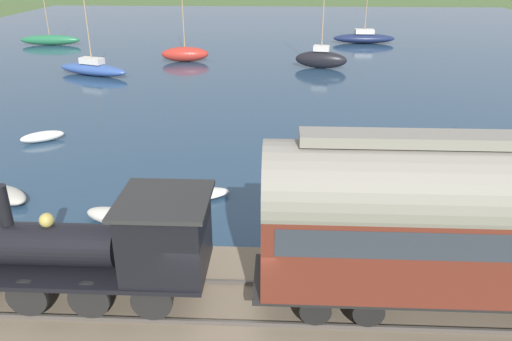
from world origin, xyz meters
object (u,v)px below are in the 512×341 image
at_px(rowboat_near_shore, 116,217).
at_px(passenger_coach, 469,218).
at_px(rowboat_far_out, 7,195).
at_px(rowboat_mid_harbor, 193,195).
at_px(steam_locomotive, 117,243).
at_px(rowboat_off_pier, 42,137).
at_px(sailboat_navy, 364,38).
at_px(sailboat_red, 185,54).
at_px(sailboat_blue, 93,69).
at_px(sailboat_green, 50,39).
at_px(sailboat_black, 321,58).

bearing_deg(rowboat_near_shore, passenger_coach, -95.92).
bearing_deg(rowboat_far_out, rowboat_mid_harbor, -51.50).
relative_size(steam_locomotive, rowboat_off_pier, 2.86).
bearing_deg(sailboat_navy, rowboat_mid_harbor, 161.56).
distance_m(steam_locomotive, passenger_coach, 8.39).
height_order(steam_locomotive, sailboat_red, sailboat_red).
height_order(sailboat_blue, rowboat_mid_harbor, sailboat_blue).
distance_m(passenger_coach, sailboat_blue, 33.15).
xyz_separation_m(sailboat_navy, rowboat_near_shore, (-38.84, 14.33, -0.30)).
xyz_separation_m(steam_locomotive, sailboat_blue, (27.22, 10.42, -1.57)).
bearing_deg(sailboat_green, rowboat_mid_harbor, -152.33).
height_order(passenger_coach, sailboat_green, sailboat_green).
bearing_deg(sailboat_black, sailboat_red, 91.31).
relative_size(sailboat_navy, rowboat_off_pier, 3.00).
xyz_separation_m(rowboat_mid_harbor, rowboat_off_pier, (6.00, 8.55, 0.09)).
bearing_deg(sailboat_black, rowboat_mid_harbor, 176.94).
xyz_separation_m(passenger_coach, rowboat_mid_harbor, (6.56, 7.62, -2.83)).
xyz_separation_m(sailboat_blue, rowboat_mid_harbor, (-20.66, -11.14, -0.36)).
distance_m(sailboat_red, rowboat_mid_harbor, 26.86).
relative_size(steam_locomotive, sailboat_blue, 0.98).
bearing_deg(passenger_coach, rowboat_near_shore, 65.31).
relative_size(sailboat_black, sailboat_green, 0.94).
xyz_separation_m(sailboat_red, rowboat_near_shore, (-28.34, -2.64, -0.42)).
distance_m(rowboat_mid_harbor, rowboat_far_out, 7.00).
bearing_deg(rowboat_far_out, rowboat_near_shore, -73.25).
bearing_deg(sailboat_black, sailboat_green, 81.69).
relative_size(steam_locomotive, sailboat_navy, 0.96).
xyz_separation_m(sailboat_blue, sailboat_green, (13.53, 9.22, 0.04)).
distance_m(rowboat_far_out, rowboat_near_shore, 4.83).
xyz_separation_m(steam_locomotive, sailboat_navy, (43.44, -12.66, -1.54)).
bearing_deg(steam_locomotive, sailboat_blue, 20.96).
bearing_deg(rowboat_mid_harbor, rowboat_near_shore, 109.99).
bearing_deg(rowboat_off_pier, sailboat_green, -9.80).
xyz_separation_m(rowboat_mid_harbor, rowboat_near_shore, (-1.96, 2.39, 0.08)).
xyz_separation_m(rowboat_far_out, rowboat_off_pier, (6.49, 1.57, 0.01)).
xyz_separation_m(sailboat_red, sailboat_navy, (10.49, -16.97, -0.12)).
bearing_deg(sailboat_red, passenger_coach, -163.62).
height_order(passenger_coach, sailboat_red, sailboat_red).
bearing_deg(rowboat_mid_harbor, sailboat_navy, -37.37).
height_order(sailboat_green, rowboat_mid_harbor, sailboat_green).
bearing_deg(steam_locomotive, sailboat_green, 25.74).
height_order(sailboat_navy, sailboat_green, sailboat_green).
relative_size(steam_locomotive, sailboat_red, 0.66).
bearing_deg(rowboat_off_pier, rowboat_near_shore, -174.79).
distance_m(steam_locomotive, rowboat_mid_harbor, 6.87).
height_order(steam_locomotive, passenger_coach, passenger_coach).
xyz_separation_m(steam_locomotive, sailboat_red, (32.94, 4.31, -1.42)).
bearing_deg(sailboat_blue, sailboat_green, 54.32).
xyz_separation_m(passenger_coach, sailboat_black, (30.74, 1.07, -2.22)).
height_order(sailboat_navy, rowboat_far_out, sailboat_navy).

